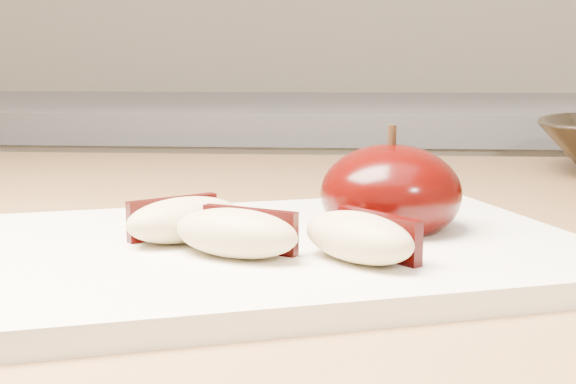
{
  "coord_description": "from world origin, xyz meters",
  "views": [
    {
      "loc": [
        0.06,
        -0.06,
        1.01
      ],
      "look_at": [
        0.03,
        0.35,
        0.94
      ],
      "focal_mm": 50.0,
      "sensor_mm": 36.0,
      "label": 1
    }
  ],
  "objects": [
    {
      "name": "cutting_board",
      "position": [
        0.03,
        0.35,
        0.91
      ],
      "size": [
        0.36,
        0.32,
        0.01
      ],
      "primitive_type": "cube",
      "rotation": [
        0.0,
        0.0,
        0.35
      ],
      "color": "silver",
      "rests_on": "island_counter"
    },
    {
      "name": "apple_half",
      "position": [
        0.09,
        0.38,
        0.93
      ],
      "size": [
        0.08,
        0.08,
        0.07
      ],
      "rotation": [
        0.0,
        0.0,
        -0.07
      ],
      "color": "black",
      "rests_on": "cutting_board"
    },
    {
      "name": "back_cabinet",
      "position": [
        0.0,
        1.2,
        0.47
      ],
      "size": [
        2.4,
        0.62,
        0.94
      ],
      "color": "silver",
      "rests_on": "ground"
    },
    {
      "name": "apple_wedge_c",
      "position": [
        0.07,
        0.31,
        0.92
      ],
      "size": [
        0.07,
        0.07,
        0.02
      ],
      "rotation": [
        0.0,
        0.0,
        -0.81
      ],
      "color": "#CEB883",
      "rests_on": "cutting_board"
    },
    {
      "name": "apple_wedge_b",
      "position": [
        0.01,
        0.31,
        0.92
      ],
      "size": [
        0.07,
        0.05,
        0.02
      ],
      "rotation": [
        0.0,
        0.0,
        -0.39
      ],
      "color": "#CEB883",
      "rests_on": "cutting_board"
    },
    {
      "name": "apple_wedge_a",
      "position": [
        -0.02,
        0.34,
        0.92
      ],
      "size": [
        0.07,
        0.06,
        0.02
      ],
      "rotation": [
        0.0,
        0.0,
        0.69
      ],
      "color": "#CEB883",
      "rests_on": "cutting_board"
    }
  ]
}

